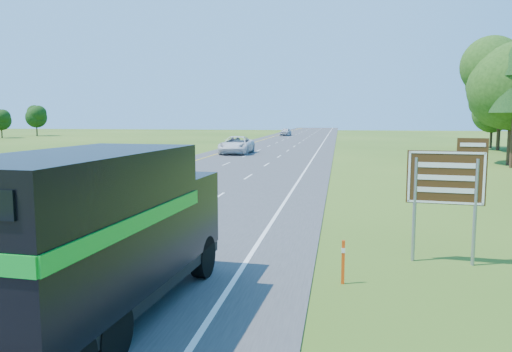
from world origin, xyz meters
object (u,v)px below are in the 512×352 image
at_px(white_suv, 237,145).
at_px(far_car, 286,132).
at_px(horse_truck, 99,232).
at_px(exit_sign, 447,183).

height_order(white_suv, far_car, white_suv).
relative_size(horse_truck, white_suv, 1.16).
xyz_separation_m(horse_truck, exit_sign, (7.86, 5.69, 0.43)).
bearing_deg(exit_sign, far_car, 105.63).
bearing_deg(white_suv, far_car, 88.92).
xyz_separation_m(white_suv, exit_sign, (14.61, -40.46, 1.36)).
bearing_deg(exit_sign, horse_truck, -137.41).
height_order(white_suv, exit_sign, exit_sign).
relative_size(white_suv, exit_sign, 1.93).
bearing_deg(far_car, horse_truck, -81.63).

